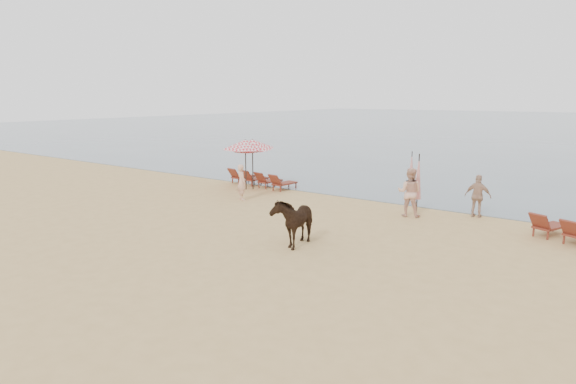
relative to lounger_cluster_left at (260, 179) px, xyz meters
name	(u,v)px	position (x,y,z in m)	size (l,w,h in m)	color
ground	(184,259)	(5.19, -9.84, -0.39)	(120.00, 120.00, 0.00)	tan
sea	(560,125)	(5.19, 70.16, -0.39)	(160.00, 140.00, 0.06)	#51606B
lounger_cluster_left	(260,179)	(0.00, 0.00, 0.00)	(3.71, 1.92, 0.56)	maroon
umbrella_open_left_a	(245,144)	(-0.07, -1.02, 1.81)	(2.15, 2.15, 2.45)	black
umbrella_open_left_b	(252,144)	(0.14, -0.75, 1.81)	(1.99, 2.03, 2.54)	black
umbrella_closed_left	(411,168)	(7.00, 2.25, 0.86)	(0.25, 0.25, 2.04)	black
umbrella_closed_right	(418,177)	(8.49, -0.86, 1.04)	(0.28, 0.28, 2.32)	black
cow	(294,220)	(6.91, -6.92, 0.37)	(0.82, 1.80, 1.52)	black
beachgoer_left	(242,182)	(1.34, -2.96, 0.40)	(0.57, 0.38, 1.57)	#DDA68A
beachgoer_right_a	(409,192)	(8.42, -1.50, 0.53)	(0.90, 0.70, 1.85)	#DAA288
beachgoer_right_b	(478,196)	(10.56, -0.14, 0.42)	(0.95, 0.39, 1.61)	tan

